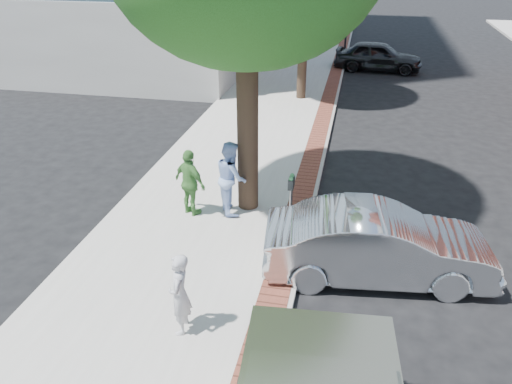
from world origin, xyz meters
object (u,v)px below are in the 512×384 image
(person_gray, at_px, (180,294))
(sedan_silver, at_px, (378,245))
(person_green, at_px, (190,183))
(bg_car, at_px, (378,56))
(parking_meter, at_px, (291,191))
(person_officer, at_px, (231,177))

(person_gray, distance_m, sedan_silver, 4.25)
(person_gray, xyz_separation_m, sedan_silver, (3.39, 2.55, -0.16))
(person_green, relative_size, sedan_silver, 0.37)
(bg_car, bearing_deg, person_gray, 174.92)
(person_green, bearing_deg, person_gray, 135.86)
(parking_meter, height_order, person_officer, person_officer)
(person_gray, xyz_separation_m, person_officer, (-0.21, 4.42, 0.16))
(parking_meter, distance_m, person_gray, 4.00)
(parking_meter, xyz_separation_m, person_gray, (-1.39, -3.74, -0.27))
(person_green, xyz_separation_m, sedan_silver, (4.55, -1.50, -0.24))
(person_officer, bearing_deg, person_green, 84.11)
(person_officer, height_order, bg_car, person_officer)
(person_officer, bearing_deg, person_gray, 155.84)
(parking_meter, height_order, bg_car, parking_meter)
(person_green, bearing_deg, bg_car, -75.59)
(parking_meter, relative_size, bg_car, 0.33)
(person_officer, height_order, sedan_silver, person_officer)
(person_gray, height_order, person_green, person_green)
(parking_meter, bearing_deg, bg_car, 82.92)
(person_gray, bearing_deg, person_green, -172.51)
(sedan_silver, bearing_deg, person_officer, 55.53)
(parking_meter, distance_m, sedan_silver, 2.36)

